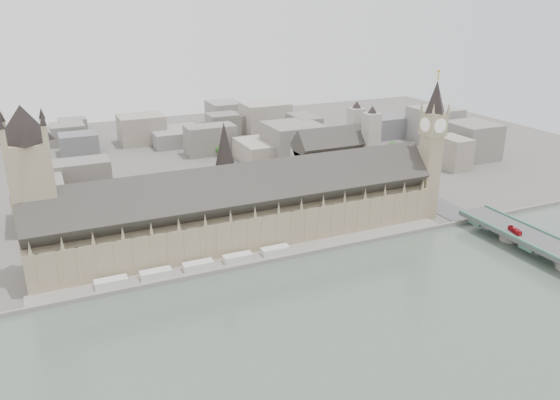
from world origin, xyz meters
name	(u,v)px	position (x,y,z in m)	size (l,w,h in m)	color
ground	(256,254)	(0.00, 0.00, 0.00)	(900.00, 900.00, 0.00)	#595651
embankment_wall	(266,262)	(0.00, -15.00, 1.50)	(600.00, 1.50, 3.00)	gray
river_terrace	(261,258)	(0.00, -7.50, 1.00)	(270.00, 15.00, 2.00)	gray
terrace_tents	(198,265)	(-40.00, -7.00, 4.00)	(118.00, 7.00, 4.00)	silver
palace_of_westminster	(245,211)	(0.00, 19.70, 22.71)	(265.00, 40.73, 55.44)	tan
elizabeth_tower	(432,140)	(138.00, 8.00, 58.09)	(17.00, 17.00, 107.50)	tan
victoria_tower	(33,185)	(-122.00, 26.00, 55.20)	(30.00, 30.00, 100.00)	tan
central_tower	(225,158)	(-10.00, 26.00, 57.92)	(13.00, 13.00, 48.00)	gray
westminster_bridge	(557,256)	(162.00, -87.50, 5.12)	(25.00, 325.00, 10.25)	#474749
westminster_abbey	(336,159)	(110.92, 95.00, 25.08)	(68.00, 36.00, 64.00)	#9F9B8F
city_skyline_inland	(165,139)	(0.00, 245.00, 19.00)	(720.00, 360.00, 38.00)	gray
park_trees	(212,214)	(-10.00, 60.00, 7.50)	(110.00, 30.00, 15.00)	#1E4217
red_bus_north	(515,230)	(156.32, -58.76, 11.88)	(2.74, 11.70, 3.26)	#AF141C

